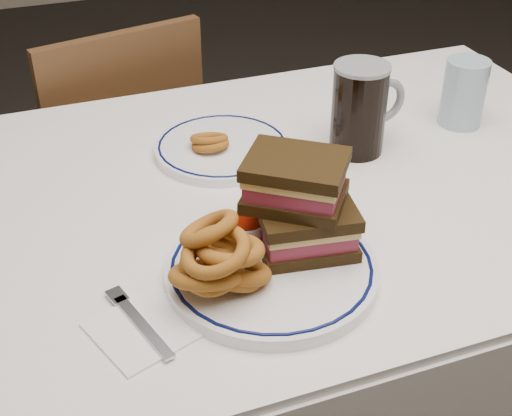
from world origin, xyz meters
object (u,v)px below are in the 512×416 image
object	(u,v)px
main_plate	(271,270)
chair_far	(116,166)
reuben_sandwich	(301,204)
beer_mug	(361,108)
far_plate	(222,148)

from	to	relation	value
main_plate	chair_far	bearing A→B (deg)	94.99
chair_far	main_plate	bearing A→B (deg)	-85.01
chair_far	reuben_sandwich	xyz separation A→B (m)	(0.13, -0.84, 0.38)
chair_far	beer_mug	bearing A→B (deg)	-59.35
beer_mug	main_plate	bearing A→B (deg)	-134.58
reuben_sandwich	main_plate	bearing A→B (deg)	-150.60
reuben_sandwich	chair_far	bearing A→B (deg)	98.80
chair_far	far_plate	xyz separation A→B (m)	(0.12, -0.52, 0.30)
chair_far	far_plate	distance (m)	0.61
main_plate	reuben_sandwich	distance (m)	0.10
chair_far	main_plate	size ratio (longest dim) A/B	2.85
chair_far	main_plate	xyz separation A→B (m)	(0.08, -0.88, 0.30)
chair_far	reuben_sandwich	world-z (taller)	reuben_sandwich
chair_far	beer_mug	distance (m)	0.79
reuben_sandwich	beer_mug	size ratio (longest dim) A/B	1.05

